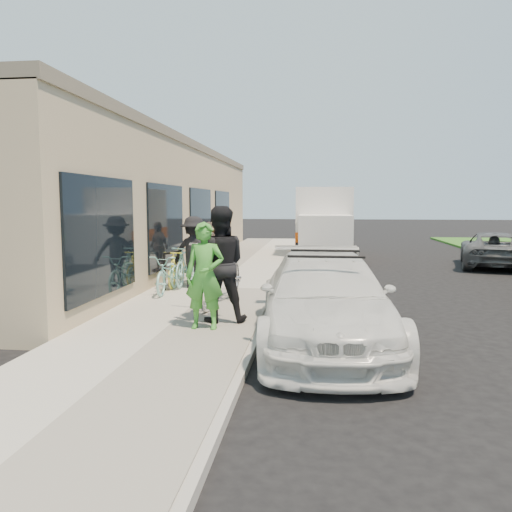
{
  "coord_description": "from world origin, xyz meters",
  "views": [
    {
      "loc": [
        0.47,
        -8.87,
        2.22
      ],
      "look_at": [
        -0.84,
        1.99,
        1.05
      ],
      "focal_mm": 35.0,
      "sensor_mm": 36.0,
      "label": 1
    }
  ],
  "objects": [
    {
      "name": "woman_rider",
      "position": [
        -1.34,
        -0.94,
        1.03
      ],
      "size": [
        0.64,
        0.43,
        1.76
      ],
      "primitive_type": "imported",
      "rotation": [
        0.0,
        0.0,
        0.01
      ],
      "color": "#3E9230",
      "rests_on": "sidewalk"
    },
    {
      "name": "curb",
      "position": [
        -0.45,
        3.0,
        0.07
      ],
      "size": [
        0.12,
        34.0,
        0.13
      ],
      "primitive_type": "cube",
      "color": "#99958C",
      "rests_on": "ground"
    },
    {
      "name": "far_car_gray",
      "position": [
        6.58,
        9.23,
        0.6
      ],
      "size": [
        3.01,
        4.69,
        1.2
      ],
      "primitive_type": "imported",
      "rotation": [
        0.0,
        0.0,
        2.89
      ],
      "color": "#505355",
      "rests_on": "ground"
    },
    {
      "name": "man_standing",
      "position": [
        -1.2,
        -0.41,
        1.16
      ],
      "size": [
        1.1,
        0.93,
        2.02
      ],
      "primitive_type": "imported",
      "rotation": [
        0.0,
        0.0,
        3.32
      ],
      "color": "black",
      "rests_on": "sidewalk"
    },
    {
      "name": "bike_rack",
      "position": [
        -2.98,
        2.8,
        0.69
      ],
      "size": [
        0.3,
        0.59,
        0.9
      ],
      "rotation": [
        0.0,
        0.0,
        -0.43
      ],
      "color": "black",
      "rests_on": "sidewalk"
    },
    {
      "name": "bystander_a",
      "position": [
        -2.47,
        2.91,
        1.02
      ],
      "size": [
        1.26,
        0.93,
        1.74
      ],
      "primitive_type": "imported",
      "rotation": [
        0.0,
        0.0,
        2.87
      ],
      "color": "black",
      "rests_on": "sidewalk"
    },
    {
      "name": "cruiser_bike_c",
      "position": [
        -2.96,
        3.08,
        0.62
      ],
      "size": [
        0.49,
        1.58,
        0.94
      ],
      "primitive_type": "imported",
      "rotation": [
        0.0,
        0.0,
        0.03
      ],
      "color": "yellow",
      "rests_on": "sidewalk"
    },
    {
      "name": "sandwich_board",
      "position": [
        -3.22,
        8.4,
        0.72
      ],
      "size": [
        0.83,
        0.84,
        1.11
      ],
      "rotation": [
        0.0,
        0.0,
        0.27
      ],
      "color": "black",
      "rests_on": "sidewalk"
    },
    {
      "name": "cruiser_bike_b",
      "position": [
        -2.91,
        2.21,
        0.59
      ],
      "size": [
        0.62,
        1.69,
        0.88
      ],
      "primitive_type": "imported",
      "rotation": [
        0.0,
        0.0,
        0.02
      ],
      "color": "#8CD0C3",
      "rests_on": "sidewalk"
    },
    {
      "name": "tandem_bike",
      "position": [
        -1.44,
        1.08,
        0.8
      ],
      "size": [
        1.18,
        2.58,
        1.31
      ],
      "primitive_type": "imported",
      "rotation": [
        0.0,
        0.0,
        -0.13
      ],
      "color": "silver",
      "rests_on": "sidewalk"
    },
    {
      "name": "bystander_b",
      "position": [
        -2.69,
        5.54,
        0.91
      ],
      "size": [
        0.91,
        0.86,
        1.51
      ],
      "primitive_type": "imported",
      "rotation": [
        0.0,
        0.0,
        0.71
      ],
      "color": "brown",
      "rests_on": "sidewalk"
    },
    {
      "name": "cruiser_bike_a",
      "position": [
        -2.77,
        3.26,
        0.67
      ],
      "size": [
        0.51,
        1.73,
        1.04
      ],
      "primitive_type": "imported",
      "rotation": [
        0.0,
        0.0,
        -0.01
      ],
      "color": "#8CD0C3",
      "rests_on": "sidewalk"
    },
    {
      "name": "sidewalk",
      "position": [
        -2.0,
        3.0,
        0.07
      ],
      "size": [
        3.0,
        34.0,
        0.15
      ],
      "primitive_type": "cube",
      "color": "#A8A597",
      "rests_on": "ground"
    },
    {
      "name": "sedan_silver",
      "position": [
        0.55,
        3.89,
        0.52
      ],
      "size": [
        1.52,
        3.17,
        1.05
      ],
      "primitive_type": "imported",
      "rotation": [
        0.0,
        0.0,
        0.09
      ],
      "color": "#959599",
      "rests_on": "ground"
    },
    {
      "name": "ground",
      "position": [
        0.0,
        0.0,
        0.0
      ],
      "size": [
        120.0,
        120.0,
        0.0
      ],
      "primitive_type": "plane",
      "color": "black",
      "rests_on": "ground"
    },
    {
      "name": "moving_truck",
      "position": [
        0.75,
        11.48,
        1.25
      ],
      "size": [
        2.24,
        5.76,
        2.81
      ],
      "rotation": [
        0.0,
        0.0,
        0.02
      ],
      "color": "silver",
      "rests_on": "ground"
    },
    {
      "name": "storefront",
      "position": [
        -5.24,
        7.99,
        2.12
      ],
      "size": [
        3.6,
        20.0,
        4.22
      ],
      "color": "tan",
      "rests_on": "ground"
    },
    {
      "name": "sedan_white",
      "position": [
        0.62,
        -1.1,
        0.71
      ],
      "size": [
        2.28,
        4.98,
        1.45
      ],
      "rotation": [
        0.0,
        0.0,
        0.06
      ],
      "color": "silver",
      "rests_on": "ground"
    }
  ]
}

